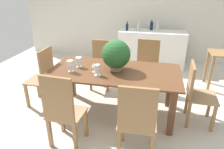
{
  "coord_description": "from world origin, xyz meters",
  "views": [
    {
      "loc": [
        0.59,
        -3.21,
        2.01
      ],
      "look_at": [
        -0.05,
        -0.25,
        0.67
      ],
      "focal_mm": 33.14,
      "sensor_mm": 36.0,
      "label": 1
    }
  ],
  "objects": [
    {
      "name": "kitchen_counter",
      "position": [
        0.5,
        2.01,
        0.46
      ],
      "size": [
        1.65,
        0.57,
        0.92
      ],
      "primitive_type": "cube",
      "color": "silver",
      "rests_on": "ground"
    },
    {
      "name": "flower_centerpiece",
      "position": [
        0.02,
        -0.25,
        1.01
      ],
      "size": [
        0.44,
        0.44,
        0.48
      ],
      "color": "gray",
      "rests_on": "dining_table"
    },
    {
      "name": "chair_near_left",
      "position": [
        -0.47,
        -1.23,
        0.58
      ],
      "size": [
        0.47,
        0.43,
        1.06
      ],
      "rotation": [
        0.0,
        0.0,
        3.07
      ],
      "color": "olive",
      "rests_on": "ground"
    },
    {
      "name": "ground_plane",
      "position": [
        0.0,
        0.0,
        0.0
      ],
      "size": [
        7.04,
        7.04,
        0.0
      ],
      "primitive_type": "plane",
      "color": "beige"
    },
    {
      "name": "side_table",
      "position": [
        1.95,
        1.08,
        0.55
      ],
      "size": [
        0.55,
        0.51,
        0.75
      ],
      "color": "olive",
      "rests_on": "ground"
    },
    {
      "name": "chair_foot_end",
      "position": [
        1.25,
        -0.28,
        0.53
      ],
      "size": [
        0.44,
        0.49,
        0.95
      ],
      "rotation": [
        0.0,
        0.0,
        1.52
      ],
      "color": "olive",
      "rests_on": "ground"
    },
    {
      "name": "wine_bottle_clear",
      "position": [
        0.6,
        2.14,
        1.03
      ],
      "size": [
        0.08,
        0.08,
        0.27
      ],
      "color": "#B2BFB7",
      "rests_on": "kitchen_counter"
    },
    {
      "name": "wine_bottle_dark",
      "position": [
        0.46,
        2.16,
        1.03
      ],
      "size": [
        0.08,
        0.08,
        0.25
      ],
      "color": "#0F1E38",
      "rests_on": "kitchen_counter"
    },
    {
      "name": "chair_far_right",
      "position": [
        0.47,
        0.65,
        0.57
      ],
      "size": [
        0.49,
        0.45,
        1.03
      ],
      "rotation": [
        0.0,
        0.0,
        -0.07
      ],
      "color": "olive",
      "rests_on": "ground"
    },
    {
      "name": "wine_bottle_amber",
      "position": [
        -0.14,
        1.96,
        1.01
      ],
      "size": [
        0.06,
        0.06,
        0.22
      ],
      "color": "#0F1E38",
      "rests_on": "kitchen_counter"
    },
    {
      "name": "back_wall",
      "position": [
        0.0,
        2.6,
        1.3
      ],
      "size": [
        6.4,
        0.1,
        2.6
      ],
      "primitive_type": "cube",
      "color": "beige",
      "rests_on": "ground"
    },
    {
      "name": "wine_glass",
      "position": [
        -0.29,
        -0.4,
        0.87
      ],
      "size": [
        0.07,
        0.07,
        0.16
      ],
      "color": "silver",
      "rests_on": "dining_table"
    },
    {
      "name": "crystal_vase_left",
      "position": [
        -0.21,
        -0.52,
        0.85
      ],
      "size": [
        0.1,
        0.1,
        0.17
      ],
      "color": "silver",
      "rests_on": "dining_table"
    },
    {
      "name": "chair_near_right",
      "position": [
        0.46,
        -1.23,
        0.57
      ],
      "size": [
        0.47,
        0.42,
        1.03
      ],
      "rotation": [
        0.0,
        0.0,
        3.16
      ],
      "color": "olive",
      "rests_on": "ground"
    },
    {
      "name": "crystal_vase_center_near",
      "position": [
        -0.65,
        -0.48,
        0.87
      ],
      "size": [
        0.1,
        0.1,
        0.19
      ],
      "color": "silver",
      "rests_on": "dining_table"
    },
    {
      "name": "wine_bottle_green",
      "position": [
        0.14,
        1.99,
        1.01
      ],
      "size": [
        0.07,
        0.07,
        0.25
      ],
      "color": "#B2BFB7",
      "rests_on": "kitchen_counter"
    },
    {
      "name": "crystal_vase_right",
      "position": [
        -0.59,
        -0.27,
        0.86
      ],
      "size": [
        0.1,
        0.1,
        0.17
      ],
      "color": "silver",
      "rests_on": "dining_table"
    },
    {
      "name": "chair_head_end",
      "position": [
        -1.24,
        -0.29,
        0.57
      ],
      "size": [
        0.41,
        0.44,
        1.04
      ],
      "rotation": [
        0.0,
        0.0,
        -1.58
      ],
      "color": "olive",
      "rests_on": "ground"
    },
    {
      "name": "chair_far_left",
      "position": [
        -0.47,
        0.64,
        0.53
      ],
      "size": [
        0.45,
        0.44,
        0.96
      ],
      "rotation": [
        0.0,
        0.0,
        0.08
      ],
      "color": "olive",
      "rests_on": "ground"
    },
    {
      "name": "dining_table",
      "position": [
        0.0,
        -0.29,
        0.63
      ],
      "size": [
        2.04,
        1.03,
        0.76
      ],
      "color": "brown",
      "rests_on": "ground"
    }
  ]
}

